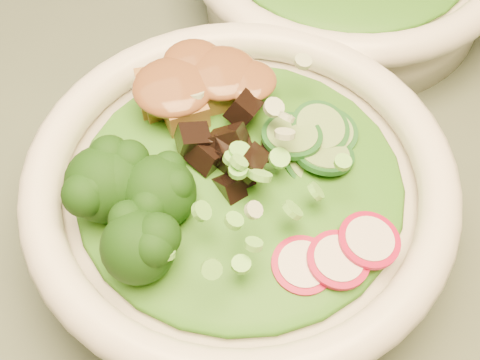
{
  "coord_description": "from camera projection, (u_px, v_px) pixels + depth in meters",
  "views": [
    {
      "loc": [
        -0.26,
        -0.27,
        1.16
      ],
      "look_at": [
        -0.21,
        -0.03,
        0.81
      ],
      "focal_mm": 50.0,
      "sensor_mm": 36.0,
      "label": 1
    }
  ],
  "objects": [
    {
      "name": "radish_slices",
      "position": [
        301.0,
        258.0,
        0.39
      ],
      "size": [
        0.12,
        0.08,
        0.02
      ],
      "primitive_type": null,
      "rotation": [
        0.0,
        0.0,
        0.42
      ],
      "color": "#A00C32",
      "rests_on": "salad_bowl"
    },
    {
      "name": "broccoli_florets",
      "position": [
        145.0,
        208.0,
        0.39
      ],
      "size": [
        0.11,
        0.1,
        0.05
      ],
      "primitive_type": null,
      "rotation": [
        0.0,
        0.0,
        0.42
      ],
      "color": "black",
      "rests_on": "salad_bowl"
    },
    {
      "name": "salad_bowl",
      "position": [
        240.0,
        197.0,
        0.44
      ],
      "size": [
        0.28,
        0.28,
        0.08
      ],
      "rotation": [
        0.0,
        0.0,
        0.42
      ],
      "color": "white",
      "rests_on": "dining_table"
    },
    {
      "name": "mushroom_heap",
      "position": [
        230.0,
        151.0,
        0.42
      ],
      "size": [
        0.1,
        0.1,
        0.04
      ],
      "primitive_type": null,
      "rotation": [
        0.0,
        0.0,
        0.42
      ],
      "color": "black",
      "rests_on": "salad_bowl"
    },
    {
      "name": "tofu_cubes",
      "position": [
        196.0,
        97.0,
        0.45
      ],
      "size": [
        0.11,
        0.09,
        0.04
      ],
      "primitive_type": null,
      "rotation": [
        0.0,
        0.0,
        0.42
      ],
      "color": "olive",
      "rests_on": "salad_bowl"
    },
    {
      "name": "cucumber_slices",
      "position": [
        332.0,
        129.0,
        0.43
      ],
      "size": [
        0.1,
        0.1,
        0.04
      ],
      "primitive_type": null,
      "rotation": [
        0.0,
        0.0,
        0.42
      ],
      "color": "#83A55B",
      "rests_on": "salad_bowl"
    },
    {
      "name": "dining_table",
      "position": [
        461.0,
        230.0,
        0.61
      ],
      "size": [
        1.2,
        0.8,
        0.75
      ],
      "color": "black",
      "rests_on": "ground"
    },
    {
      "name": "scallion_garnish",
      "position": [
        240.0,
        155.0,
        0.41
      ],
      "size": [
        0.2,
        0.2,
        0.02
      ],
      "primitive_type": null,
      "color": "#69C244",
      "rests_on": "salad_bowl"
    },
    {
      "name": "peanut_sauce",
      "position": [
        195.0,
        84.0,
        0.44
      ],
      "size": [
        0.07,
        0.06,
        0.02
      ],
      "primitive_type": "ellipsoid",
      "color": "brown",
      "rests_on": "tofu_cubes"
    },
    {
      "name": "lettuce_bed",
      "position": [
        240.0,
        179.0,
        0.43
      ],
      "size": [
        0.21,
        0.21,
        0.02
      ],
      "primitive_type": "ellipsoid",
      "color": "#285E13",
      "rests_on": "salad_bowl"
    }
  ]
}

